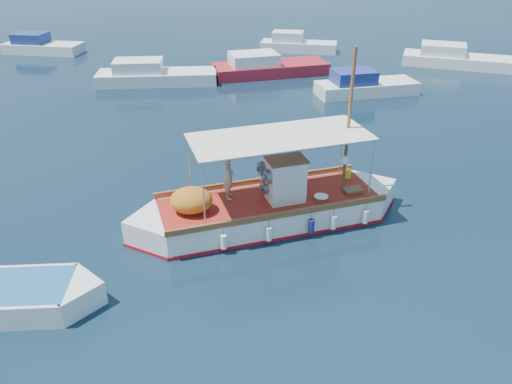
{
  "coord_description": "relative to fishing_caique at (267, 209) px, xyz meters",
  "views": [
    {
      "loc": [
        -1.18,
        -15.22,
        9.62
      ],
      "look_at": [
        -0.43,
        0.0,
        1.38
      ],
      "focal_mm": 35.0,
      "sensor_mm": 36.0,
      "label": 1
    }
  ],
  "objects": [
    {
      "name": "bg_boat_nw",
      "position": [
        -6.47,
        18.21,
        -0.06
      ],
      "size": [
        8.03,
        2.67,
        1.8
      ],
      "rotation": [
        0.0,
        0.0,
        0.03
      ],
      "color": "silver",
      "rests_on": "ground"
    },
    {
      "name": "fishing_caique",
      "position": [
        0.0,
        0.0,
        0.0
      ],
      "size": [
        10.0,
        4.65,
        6.31
      ],
      "rotation": [
        0.0,
        0.0,
        0.26
      ],
      "color": "white",
      "rests_on": "ground"
    },
    {
      "name": "bg_boat_e",
      "position": [
        15.78,
        21.78,
        -0.06
      ],
      "size": [
        8.43,
        5.4,
        1.8
      ],
      "rotation": [
        0.0,
        0.0,
        -0.38
      ],
      "color": "silver",
      "rests_on": "ground"
    },
    {
      "name": "bg_boat_ne",
      "position": [
        7.14,
        15.0,
        -0.06
      ],
      "size": [
        6.63,
        3.32,
        1.8
      ],
      "rotation": [
        0.0,
        0.0,
        0.18
      ],
      "color": "silver",
      "rests_on": "ground"
    },
    {
      "name": "bg_boat_far_w",
      "position": [
        -17.07,
        27.78,
        -0.06
      ],
      "size": [
        6.75,
        3.57,
        1.8
      ],
      "rotation": [
        0.0,
        0.0,
        -0.21
      ],
      "color": "silver",
      "rests_on": "ground"
    },
    {
      "name": "bg_boat_far_n",
      "position": [
        4.36,
        27.31,
        -0.06
      ],
      "size": [
        6.59,
        3.36,
        1.8
      ],
      "rotation": [
        0.0,
        0.0,
        -0.23
      ],
      "color": "silver",
      "rests_on": "ground"
    },
    {
      "name": "bg_boat_n",
      "position": [
        1.34,
        20.01,
        -0.06
      ],
      "size": [
        8.57,
        4.51,
        1.8
      ],
      "rotation": [
        0.0,
        0.0,
        0.22
      ],
      "color": "#A31B28",
      "rests_on": "ground"
    },
    {
      "name": "ground",
      "position": [
        0.01,
        -0.25,
        -0.55
      ],
      "size": [
        160.0,
        160.0,
        0.0
      ],
      "primitive_type": "plane",
      "color": "black",
      "rests_on": "ground"
    }
  ]
}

